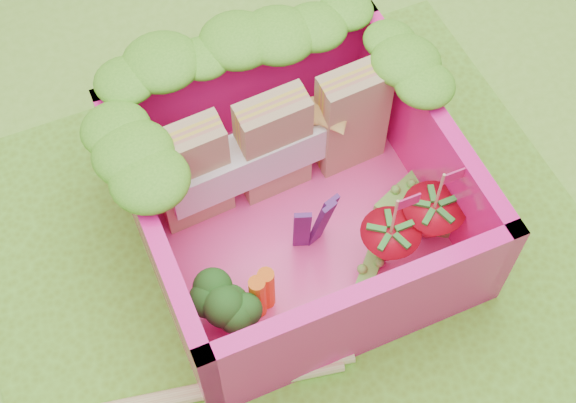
# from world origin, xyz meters

# --- Properties ---
(ground) EXTENTS (14.00, 14.00, 0.00)m
(ground) POSITION_xyz_m (0.00, 0.00, 0.00)
(ground) COLOR #7BC036
(ground) RESTS_ON ground
(placemat) EXTENTS (2.60, 2.60, 0.03)m
(placemat) POSITION_xyz_m (0.00, 0.00, 0.01)
(placemat) COLOR #69A725
(placemat) RESTS_ON ground
(bento_floor) EXTENTS (1.30, 1.30, 0.05)m
(bento_floor) POSITION_xyz_m (0.08, 0.28, 0.06)
(bento_floor) COLOR #FF4196
(bento_floor) RESTS_ON placemat
(bento_box) EXTENTS (1.30, 1.30, 0.55)m
(bento_box) POSITION_xyz_m (0.08, 0.28, 0.31)
(bento_box) COLOR #FF158A
(bento_box) RESTS_ON placemat
(lettuce_ruffle) EXTENTS (1.43, 0.76, 0.11)m
(lettuce_ruffle) POSITION_xyz_m (0.08, 0.73, 0.64)
(lettuce_ruffle) COLOR #419A1C
(lettuce_ruffle) RESTS_ON bento_box
(sandwich_stack) EXTENTS (1.06, 0.23, 0.55)m
(sandwich_stack) POSITION_xyz_m (0.08, 0.52, 0.35)
(sandwich_stack) COLOR tan
(sandwich_stack) RESTS_ON bento_floor
(broccoli) EXTENTS (0.33, 0.33, 0.26)m
(broccoli) POSITION_xyz_m (-0.35, -0.04, 0.27)
(broccoli) COLOR #65A751
(broccoli) RESTS_ON bento_floor
(carrot_sticks) EXTENTS (0.12, 0.09, 0.26)m
(carrot_sticks) POSITION_xyz_m (-0.21, -0.03, 0.21)
(carrot_sticks) COLOR orange
(carrot_sticks) RESTS_ON bento_floor
(purple_wedges) EXTENTS (0.18, 0.06, 0.38)m
(purple_wedges) POSITION_xyz_m (0.10, 0.14, 0.27)
(purple_wedges) COLOR #4E195A
(purple_wedges) RESTS_ON bento_floor
(strawberry_left) EXTENTS (0.25, 0.25, 0.49)m
(strawberry_left) POSITION_xyz_m (0.35, -0.05, 0.21)
(strawberry_left) COLOR #B50B13
(strawberry_left) RESTS_ON bento_floor
(strawberry_right) EXTENTS (0.26, 0.26, 0.50)m
(strawberry_right) POSITION_xyz_m (0.56, -0.02, 0.22)
(strawberry_right) COLOR #B50B13
(strawberry_right) RESTS_ON bento_floor
(snap_peas) EXTENTS (0.61, 0.53, 0.05)m
(snap_peas) POSITION_xyz_m (0.47, 0.06, 0.11)
(snap_peas) COLOR #62BE3B
(snap_peas) RESTS_ON bento_floor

